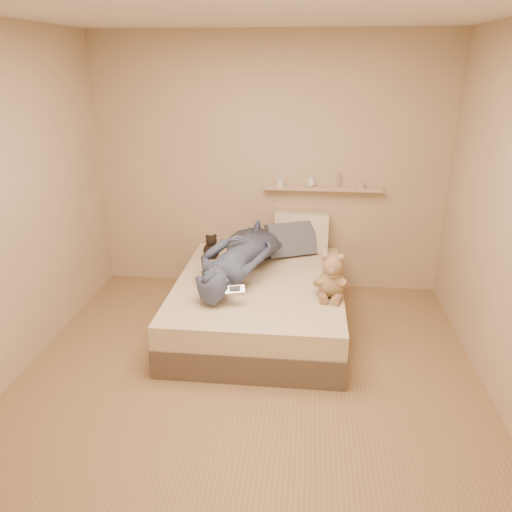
# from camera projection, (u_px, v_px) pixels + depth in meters

# --- Properties ---
(room) EXTENTS (3.80, 3.80, 3.80)m
(room) POSITION_uv_depth(u_px,v_px,m) (246.00, 222.00, 3.34)
(room) COLOR olive
(room) RESTS_ON ground
(bed) EXTENTS (1.50, 1.90, 0.45)m
(bed) POSITION_uv_depth(u_px,v_px,m) (259.00, 303.00, 4.59)
(bed) COLOR brown
(bed) RESTS_ON floor
(game_console) EXTENTS (0.17, 0.11, 0.06)m
(game_console) POSITION_uv_depth(u_px,v_px,m) (235.00, 289.00, 4.00)
(game_console) COLOR #B4B7BB
(game_console) RESTS_ON bed
(teddy_bear) EXTENTS (0.33, 0.32, 0.40)m
(teddy_bear) POSITION_uv_depth(u_px,v_px,m) (332.00, 279.00, 4.14)
(teddy_bear) COLOR tan
(teddy_bear) RESTS_ON bed
(dark_plush) EXTENTS (0.17, 0.17, 0.26)m
(dark_plush) POSITION_uv_depth(u_px,v_px,m) (211.00, 248.00, 4.99)
(dark_plush) COLOR black
(dark_plush) RESTS_ON bed
(pillow_cream) EXTENTS (0.56, 0.22, 0.41)m
(pillow_cream) POSITION_uv_depth(u_px,v_px,m) (302.00, 232.00, 5.17)
(pillow_cream) COLOR beige
(pillow_cream) RESTS_ON bed
(pillow_grey) EXTENTS (0.55, 0.42, 0.37)m
(pillow_grey) POSITION_uv_depth(u_px,v_px,m) (291.00, 239.00, 5.06)
(pillow_grey) COLOR slate
(pillow_grey) RESTS_ON bed
(person) EXTENTS (0.98, 1.74, 0.39)m
(person) POSITION_uv_depth(u_px,v_px,m) (243.00, 253.00, 4.63)
(person) COLOR #444D6B
(person) RESTS_ON bed
(wall_shelf) EXTENTS (1.20, 0.12, 0.03)m
(wall_shelf) POSITION_uv_depth(u_px,v_px,m) (322.00, 188.00, 5.06)
(wall_shelf) COLOR tan
(wall_shelf) RESTS_ON wall_back
(shelf_bottles) EXTENTS (0.89, 0.12, 0.16)m
(shelf_bottles) POSITION_uv_depth(u_px,v_px,m) (312.00, 182.00, 5.05)
(shelf_bottles) COLOR silver
(shelf_bottles) RESTS_ON wall_shelf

